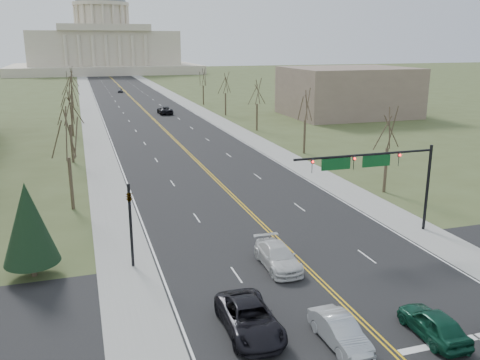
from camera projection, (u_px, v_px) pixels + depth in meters
ground at (384, 343)px, 26.51m from camera, size 600.00×600.00×0.00m
road at (138, 104)px, 127.64m from camera, size 20.00×380.00×0.01m
cross_road at (331, 291)px, 32.02m from camera, size 120.00×14.00×0.01m
sidewalk_left at (88, 106)px, 124.14m from camera, size 4.00×380.00×0.03m
sidewalk_right at (185, 102)px, 131.14m from camera, size 4.00×380.00×0.03m
center_line at (138, 104)px, 127.64m from camera, size 0.42×380.00×0.01m
edge_line_left at (98, 105)px, 124.78m from camera, size 0.15×380.00×0.01m
edge_line_right at (176, 103)px, 130.49m from camera, size 0.15×380.00×0.01m
stop_bar at (476, 337)px, 27.04m from camera, size 9.50×0.50×0.01m
capitol at (104, 43)px, 252.53m from camera, size 90.00×60.00×50.00m
signal_mast at (375, 167)px, 39.57m from camera, size 12.12×0.44×7.20m
signal_left at (130, 216)px, 34.58m from camera, size 0.32×0.36×6.00m
tree_r_0 at (389, 130)px, 51.36m from camera, size 3.74×3.74×8.50m
tree_l_0 at (67, 136)px, 45.90m from camera, size 3.96×3.96×9.00m
tree_r_1 at (306, 107)px, 69.75m from camera, size 3.74×3.74×8.50m
tree_l_1 at (69, 109)px, 64.29m from camera, size 3.96×3.96×9.00m
tree_r_2 at (257, 93)px, 88.14m from camera, size 3.74×3.74×8.50m
tree_l_2 at (70, 94)px, 82.67m from camera, size 3.96×3.96×9.00m
tree_r_3 at (225, 84)px, 106.53m from camera, size 3.74×3.74×8.50m
tree_l_3 at (70, 84)px, 101.06m from camera, size 3.96×3.96×9.00m
tree_r_4 at (203, 78)px, 124.92m from camera, size 3.74×3.74×8.50m
tree_l_4 at (71, 78)px, 119.45m from camera, size 3.96×3.96×9.00m
conifer_l at (28, 223)px, 33.14m from camera, size 3.64×3.64×6.50m
bldg_right_mass at (348, 92)px, 106.73m from camera, size 25.00×20.00×10.00m
car_nb_inner_lead at (433, 324)px, 26.84m from camera, size 1.98×4.67×1.57m
car_sb_inner_lead at (340, 331)px, 26.23m from camera, size 1.70×4.51×1.47m
car_sb_outer_lead at (250, 318)px, 27.30m from camera, size 2.81×5.93×1.64m
car_sb_inner_second at (278, 256)px, 35.26m from camera, size 2.29×5.42×1.56m
car_far_nb at (165, 110)px, 109.86m from camera, size 2.86×5.94×1.63m
car_far_sb at (120, 90)px, 156.19m from camera, size 1.83×3.98×1.32m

